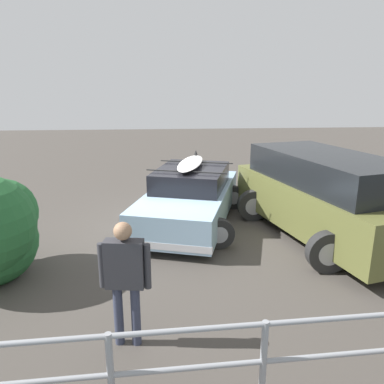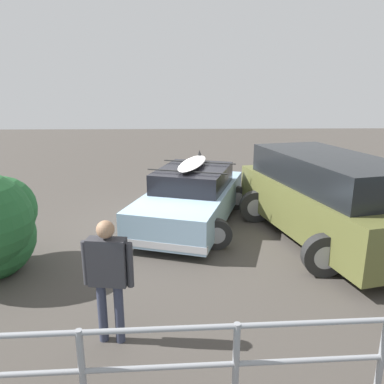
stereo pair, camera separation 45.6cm
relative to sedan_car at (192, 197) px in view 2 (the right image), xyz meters
name	(u,v)px [view 2 (the right image)]	position (x,y,z in m)	size (l,w,h in m)	color
ground_plane	(177,230)	(0.36, 0.48, -0.65)	(44.00, 44.00, 0.02)	#423D38
sedan_car	(192,197)	(0.00, 0.00, 0.00)	(3.18, 4.70, 1.62)	#8CADC6
suv_car	(326,197)	(-2.83, 1.15, 0.32)	(3.29, 5.15, 1.86)	brown
person_bystander	(108,271)	(1.17, 4.46, 0.36)	(0.65, 0.25, 1.67)	#33384C
railing_fence	(311,351)	(-1.03, 5.58, 0.04)	(10.59, 0.47, 1.03)	gray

